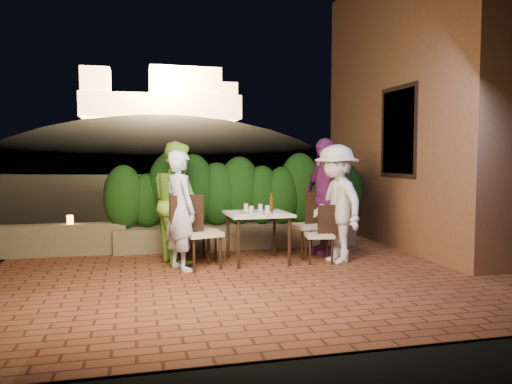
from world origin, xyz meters
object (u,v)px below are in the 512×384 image
object	(u,v)px
chair_left_back	(198,229)
chair_right_front	(319,234)
chair_left_front	(201,232)
diner_white	(336,204)
dining_table	(258,237)
beer_bottle	(271,202)
chair_right_back	(307,224)
diner_blue	(180,211)
bowl	(249,209)
diner_purple	(325,197)
parapet_lamp	(70,220)
diner_green	(178,202)

from	to	relation	value
chair_left_back	chair_right_front	xyz separation A→B (m)	(1.74, -0.52, -0.06)
chair_left_front	diner_white	size ratio (longest dim) A/B	0.60
chair_left_back	chair_right_front	world-z (taller)	chair_left_back
dining_table	chair_left_front	world-z (taller)	chair_left_front
beer_bottle	chair_right_back	xyz separation A→B (m)	(0.62, 0.14, -0.38)
diner_white	dining_table	bearing A→B (deg)	-114.04
chair_right_back	diner_blue	bearing A→B (deg)	2.59
bowl	diner_purple	world-z (taller)	diner_purple
bowl	diner_purple	distance (m)	1.25
chair_left_front	beer_bottle	bearing A→B (deg)	-0.49
diner_blue	chair_left_front	bearing A→B (deg)	-106.06
chair_right_back	dining_table	bearing A→B (deg)	3.59
parapet_lamp	chair_left_front	bearing A→B (deg)	-37.65
chair_left_front	diner_blue	xyz separation A→B (m)	(-0.30, -0.04, 0.31)
diner_blue	chair_right_front	bearing A→B (deg)	-113.05
diner_blue	chair_right_back	bearing A→B (deg)	-100.04
bowl	chair_right_back	xyz separation A→B (m)	(0.91, -0.10, -0.25)
chair_right_back	diner_white	size ratio (longest dim) A/B	0.59
bowl	parapet_lamp	bearing A→B (deg)	161.14
chair_right_back	parapet_lamp	bearing A→B (deg)	-26.79
diner_purple	diner_white	bearing A→B (deg)	-15.16
chair_right_back	diner_white	bearing A→B (deg)	108.90
diner_white	diner_purple	distance (m)	0.56
chair_right_front	diner_white	distance (m)	0.52
bowl	chair_left_front	distance (m)	1.01
diner_white	diner_blue	bearing A→B (deg)	-100.89
dining_table	chair_left_back	xyz separation A→B (m)	(-0.85, 0.27, 0.12)
chair_right_front	chair_left_front	bearing A→B (deg)	9.04
bowl	diner_purple	xyz separation A→B (m)	(1.24, -0.04, 0.17)
chair_left_back	chair_right_back	bearing A→B (deg)	-22.67
diner_white	bowl	bearing A→B (deg)	-127.00
dining_table	diner_green	size ratio (longest dim) A/B	0.50
chair_left_front	chair_right_back	xyz separation A→B (m)	(1.73, 0.45, -0.01)
chair_right_back	diner_green	bearing A→B (deg)	-12.77
beer_bottle	bowl	world-z (taller)	beer_bottle
beer_bottle	diner_purple	xyz separation A→B (m)	(0.95, 0.20, 0.05)
diner_purple	parapet_lamp	distance (m)	4.11
dining_table	chair_right_front	distance (m)	0.92
diner_blue	beer_bottle	bearing A→B (deg)	-99.65
chair_right_front	beer_bottle	bearing A→B (deg)	-17.24
chair_right_front	chair_right_back	bearing A→B (deg)	-77.42
chair_left_front	parapet_lamp	xyz separation A→B (m)	(-1.92, 1.48, 0.04)
chair_right_front	diner_blue	world-z (taller)	diner_blue
chair_left_front	diner_purple	xyz separation A→B (m)	(2.05, 0.51, 0.41)
chair_left_front	diner_purple	distance (m)	2.16
dining_table	chair_right_front	xyz separation A→B (m)	(0.88, -0.25, 0.06)
chair_left_front	diner_purple	bearing A→B (deg)	-2.15
dining_table	diner_purple	size ratio (longest dim) A/B	0.48
parapet_lamp	diner_green	bearing A→B (deg)	-30.61
bowl	chair_right_back	size ratio (longest dim) A/B	0.15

